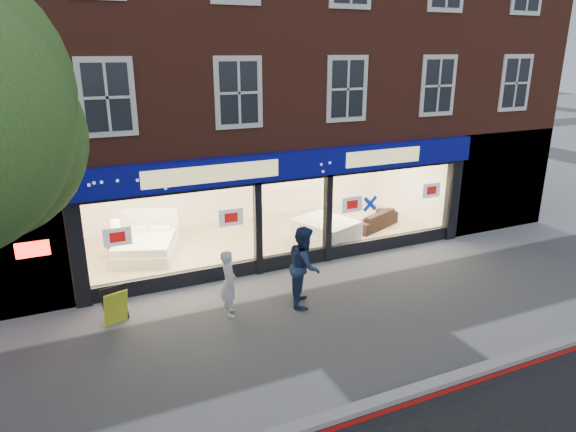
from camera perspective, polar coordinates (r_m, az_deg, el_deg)
ground at (r=12.04m, az=6.89°, el=-10.86°), size 120.00×120.00×0.00m
kerb_line at (r=9.95m, az=16.61°, el=-18.37°), size 60.00×0.10×0.01m
kerb_stone at (r=10.04m, az=15.87°, el=-17.55°), size 60.00×0.25×0.12m
showroom_floor at (r=16.30m, az=-2.65°, el=-2.60°), size 11.00×4.50×0.10m
building at (r=16.85m, az=-5.34°, el=20.96°), size 19.00×8.26×10.30m
display_bed at (r=15.36m, az=-15.53°, el=-3.12°), size 2.24×2.45×1.13m
bedside_table at (r=15.49m, az=-18.37°, el=-3.39°), size 0.59×0.59×0.55m
mattress_stack at (r=15.87m, az=4.18°, el=-1.67°), size 1.95×2.16×0.70m
sofa at (r=17.37m, az=9.43°, el=-0.34°), size 2.10×1.49×0.57m
a_board at (r=12.06m, az=-18.64°, el=-9.48°), size 0.61×0.48×0.82m
pedestrian_grey at (r=11.72m, az=-6.58°, el=-7.41°), size 0.47×0.63×1.56m
pedestrian_blue at (r=12.08m, az=1.82°, el=-5.54°), size 1.08×1.16×1.92m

